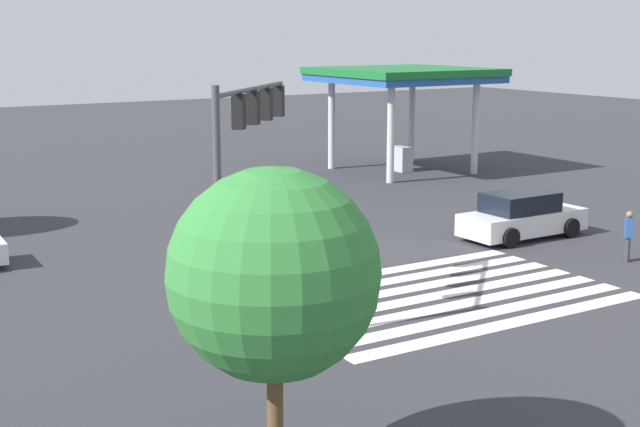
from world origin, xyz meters
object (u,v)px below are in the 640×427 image
pedestrian (628,234)px  car_0 (265,213)px  car_2 (522,216)px  tree_corner_b (274,275)px  traffic_signal_mast (245,142)px

pedestrian → car_0: bearing=-9.8°
car_0 → car_2: bearing=147.0°
tree_corner_b → pedestrian: bearing=22.4°
traffic_signal_mast → tree_corner_b: bearing=-159.0°
traffic_signal_mast → pedestrian: (13.12, -0.97, -3.69)m
car_2 → tree_corner_b: size_ratio=0.91×
car_2 → tree_corner_b: 19.75m
car_0 → pedestrian: bearing=132.6°
pedestrian → tree_corner_b: tree_corner_b is taller
pedestrian → tree_corner_b: (-16.60, -6.84, 2.68)m
car_0 → tree_corner_b: size_ratio=0.85×
traffic_signal_mast → car_2: bearing=-30.4°
traffic_signal_mast → tree_corner_b: size_ratio=1.16×
car_2 → pedestrian: 4.28m
car_0 → car_2: car_2 is taller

